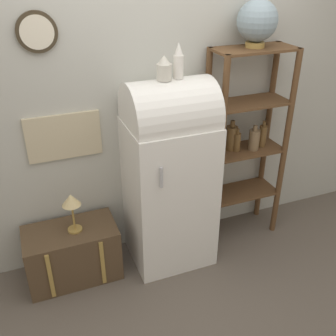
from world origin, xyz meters
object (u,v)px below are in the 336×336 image
object	(u,v)px
vase_center	(178,62)
suitcase_trunk	(73,253)
refrigerator	(169,173)
desk_lamp	(71,203)
vase_left	(164,69)
globe	(257,21)

from	to	relation	value
vase_center	suitcase_trunk	bearing A→B (deg)	177.40
refrigerator	desk_lamp	bearing A→B (deg)	178.29
vase_center	desk_lamp	world-z (taller)	vase_center
suitcase_trunk	desk_lamp	world-z (taller)	desk_lamp
desk_lamp	suitcase_trunk	bearing A→B (deg)	161.48
refrigerator	vase_left	bearing A→B (deg)	-173.08
desk_lamp	vase_left	bearing A→B (deg)	-2.22
globe	vase_left	distance (m)	0.82
refrigerator	desk_lamp	distance (m)	0.78
refrigerator	desk_lamp	size ratio (longest dim) A/B	4.80
globe	vase_center	xyz separation A→B (m)	(-0.67, -0.11, -0.21)
globe	vase_center	bearing A→B (deg)	-170.80
suitcase_trunk	globe	xyz separation A→B (m)	(1.55, 0.07, 1.66)
suitcase_trunk	vase_center	bearing A→B (deg)	-2.60
refrigerator	globe	world-z (taller)	globe
refrigerator	vase_left	size ratio (longest dim) A/B	9.15
refrigerator	vase_center	size ratio (longest dim) A/B	6.31
refrigerator	vase_center	distance (m)	0.86
globe	vase_center	distance (m)	0.71
refrigerator	suitcase_trunk	world-z (taller)	refrigerator
refrigerator	vase_left	xyz separation A→B (m)	(-0.04, -0.01, 0.82)
globe	vase_left	world-z (taller)	globe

